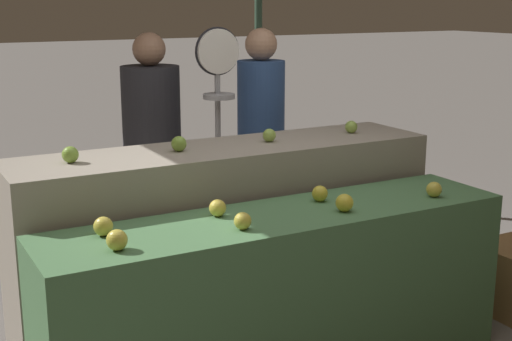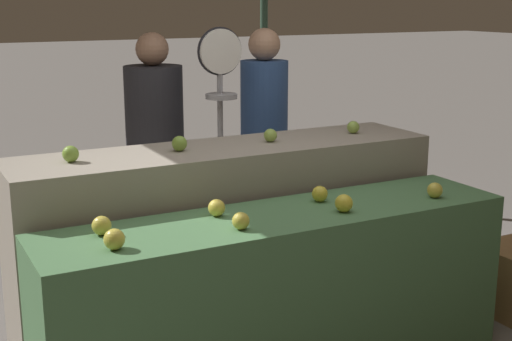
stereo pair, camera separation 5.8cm
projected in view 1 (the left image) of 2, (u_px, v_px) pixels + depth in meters
display_counter_front at (281, 296)px, 3.52m from camera, size 2.37×0.55×0.85m
display_counter_back at (227, 240)px, 4.01m from camera, size 2.37×0.55×1.07m
apple_front_0 at (117, 240)px, 2.92m from camera, size 0.09×0.09×0.09m
apple_front_1 at (243, 221)px, 3.19m from camera, size 0.08×0.08×0.08m
apple_front_2 at (344, 203)px, 3.45m from camera, size 0.09×0.09×0.09m
apple_front_3 at (434, 189)px, 3.71m from camera, size 0.08×0.08×0.08m
apple_front_4 at (103, 226)px, 3.10m from camera, size 0.09×0.09×0.09m
apple_front_5 at (218, 208)px, 3.38m from camera, size 0.08×0.08×0.08m
apple_front_6 at (320, 194)px, 3.63m from camera, size 0.08×0.08×0.08m
apple_back_0 at (70, 155)px, 3.49m from camera, size 0.08×0.08×0.08m
apple_back_1 at (179, 144)px, 3.75m from camera, size 0.08×0.08×0.08m
apple_back_2 at (269, 135)px, 4.00m from camera, size 0.08×0.08×0.08m
apple_back_3 at (351, 127)px, 4.27m from camera, size 0.07×0.07×0.07m
produce_scale at (218, 100)px, 4.47m from camera, size 0.30×0.20×1.69m
person_vendor_at_scale at (261, 130)px, 4.95m from camera, size 0.45×0.45×1.66m
person_customer_left at (152, 140)px, 4.74m from camera, size 0.43×0.43×1.65m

